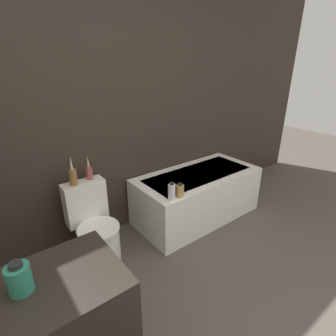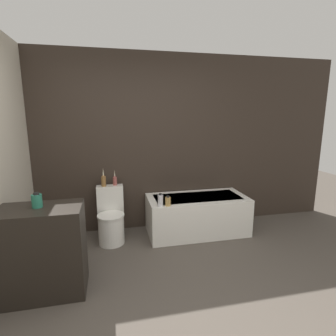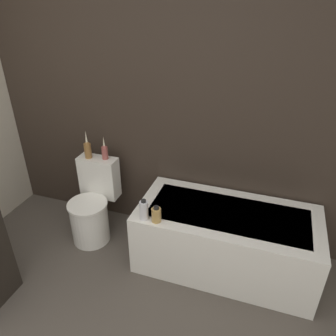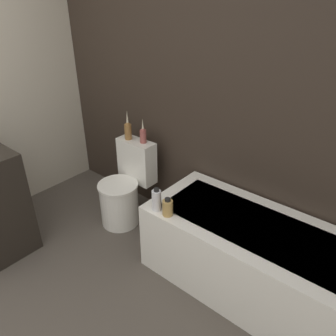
{
  "view_description": "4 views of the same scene",
  "coord_description": "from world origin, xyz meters",
  "px_view_note": "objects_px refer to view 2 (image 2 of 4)",
  "views": [
    {
      "loc": [
        -1.08,
        -0.2,
        1.74
      ],
      "look_at": [
        0.3,
        1.59,
        0.8
      ],
      "focal_mm": 28.0,
      "sensor_mm": 36.0,
      "label": 1
    },
    {
      "loc": [
        -0.37,
        -1.75,
        1.72
      ],
      "look_at": [
        0.34,
        1.48,
        1.05
      ],
      "focal_mm": 28.0,
      "sensor_mm": 36.0,
      "label": 2
    },
    {
      "loc": [
        1.05,
        -0.4,
        2.12
      ],
      "look_at": [
        0.37,
        1.62,
        0.93
      ],
      "focal_mm": 35.0,
      "sensor_mm": 36.0,
      "label": 3
    },
    {
      "loc": [
        1.51,
        0.04,
        1.93
      ],
      "look_at": [
        0.26,
        1.53,
        0.86
      ],
      "focal_mm": 35.0,
      "sensor_mm": 36.0,
      "label": 4
    }
  ],
  "objects_px": {
    "shampoo_bottle_tall": "(160,200)",
    "toilet": "(111,219)",
    "vase_silver": "(115,180)",
    "shampoo_bottle_short": "(168,201)",
    "vase_gold": "(104,180)",
    "soap_bottle_glass": "(37,201)",
    "bathtub": "(197,214)"
  },
  "relations": [
    {
      "from": "bathtub",
      "to": "shampoo_bottle_short",
      "type": "height_order",
      "value": "shampoo_bottle_short"
    },
    {
      "from": "vase_silver",
      "to": "soap_bottle_glass",
      "type": "bearing_deg",
      "value": -122.96
    },
    {
      "from": "bathtub",
      "to": "vase_silver",
      "type": "distance_m",
      "value": 1.3
    },
    {
      "from": "bathtub",
      "to": "vase_silver",
      "type": "height_order",
      "value": "vase_silver"
    },
    {
      "from": "bathtub",
      "to": "soap_bottle_glass",
      "type": "relative_size",
      "value": 10.13
    },
    {
      "from": "vase_gold",
      "to": "vase_silver",
      "type": "height_order",
      "value": "vase_gold"
    },
    {
      "from": "bathtub",
      "to": "vase_gold",
      "type": "bearing_deg",
      "value": 173.48
    },
    {
      "from": "shampoo_bottle_tall",
      "to": "bathtub",
      "type": "bearing_deg",
      "value": 25.13
    },
    {
      "from": "soap_bottle_glass",
      "to": "vase_silver",
      "type": "height_order",
      "value": "soap_bottle_glass"
    },
    {
      "from": "soap_bottle_glass",
      "to": "vase_silver",
      "type": "distance_m",
      "value": 1.35
    },
    {
      "from": "vase_gold",
      "to": "shampoo_bottle_short",
      "type": "distance_m",
      "value": 0.95
    },
    {
      "from": "bathtub",
      "to": "shampoo_bottle_tall",
      "type": "height_order",
      "value": "shampoo_bottle_tall"
    },
    {
      "from": "vase_gold",
      "to": "shampoo_bottle_tall",
      "type": "distance_m",
      "value": 0.86
    },
    {
      "from": "vase_silver",
      "to": "shampoo_bottle_short",
      "type": "relative_size",
      "value": 1.61
    },
    {
      "from": "toilet",
      "to": "shampoo_bottle_tall",
      "type": "relative_size",
      "value": 4.28
    },
    {
      "from": "vase_gold",
      "to": "vase_silver",
      "type": "distance_m",
      "value": 0.16
    },
    {
      "from": "vase_gold",
      "to": "shampoo_bottle_short",
      "type": "height_order",
      "value": "vase_gold"
    },
    {
      "from": "vase_silver",
      "to": "shampoo_bottle_short",
      "type": "height_order",
      "value": "vase_silver"
    },
    {
      "from": "shampoo_bottle_tall",
      "to": "toilet",
      "type": "bearing_deg",
      "value": 156.69
    },
    {
      "from": "bathtub",
      "to": "shampoo_bottle_short",
      "type": "relative_size",
      "value": 10.66
    },
    {
      "from": "bathtub",
      "to": "toilet",
      "type": "distance_m",
      "value": 1.24
    },
    {
      "from": "shampoo_bottle_tall",
      "to": "shampoo_bottle_short",
      "type": "xyz_separation_m",
      "value": [
        0.1,
        0.0,
        -0.02
      ]
    },
    {
      "from": "vase_silver",
      "to": "shampoo_bottle_tall",
      "type": "height_order",
      "value": "vase_silver"
    },
    {
      "from": "shampoo_bottle_short",
      "to": "bathtub",
      "type": "bearing_deg",
      "value": 29.23
    },
    {
      "from": "toilet",
      "to": "soap_bottle_glass",
      "type": "bearing_deg",
      "value": -124.86
    },
    {
      "from": "vase_gold",
      "to": "shampoo_bottle_tall",
      "type": "xyz_separation_m",
      "value": [
        0.72,
        -0.43,
        -0.2
      ]
    },
    {
      "from": "toilet",
      "to": "bathtub",
      "type": "bearing_deg",
      "value": 0.26
    },
    {
      "from": "toilet",
      "to": "soap_bottle_glass",
      "type": "height_order",
      "value": "soap_bottle_glass"
    },
    {
      "from": "bathtub",
      "to": "vase_gold",
      "type": "xyz_separation_m",
      "value": [
        -1.32,
        0.15,
        0.56
      ]
    },
    {
      "from": "shampoo_bottle_tall",
      "to": "vase_gold",
      "type": "bearing_deg",
      "value": 148.93
    },
    {
      "from": "bathtub",
      "to": "shampoo_bottle_tall",
      "type": "distance_m",
      "value": 0.75
    },
    {
      "from": "vase_gold",
      "to": "toilet",
      "type": "bearing_deg",
      "value": -63.88
    }
  ]
}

